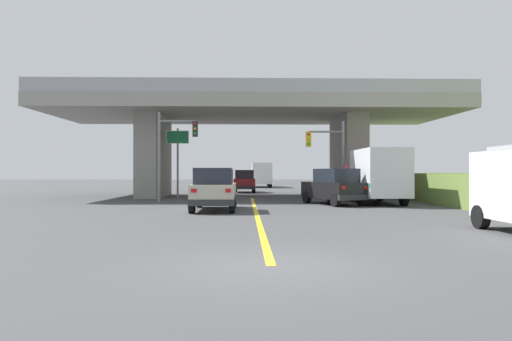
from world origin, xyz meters
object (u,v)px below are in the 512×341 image
object	(u,v)px
box_truck	(376,175)
traffic_signal_nearside	(330,151)
sedan_oncoming	(244,181)
suv_lead	(214,189)
semi_truck_distant	(261,174)
traffic_signal_farside	(172,145)
highway_sign	(178,147)
suv_crossing	(334,187)

from	to	relation	value
box_truck	traffic_signal_nearside	distance (m)	3.81
sedan_oncoming	box_truck	bearing A→B (deg)	-62.79
suv_lead	semi_truck_distant	xyz separation A→B (m)	(3.49, 34.05, 0.54)
traffic_signal_farside	semi_truck_distant	size ratio (longest dim) A/B	0.78
traffic_signal_farside	traffic_signal_nearside	bearing A→B (deg)	4.94
suv_lead	sedan_oncoming	world-z (taller)	same
suv_lead	semi_truck_distant	bearing A→B (deg)	84.14
box_truck	highway_sign	xyz separation A→B (m)	(-12.39, 5.95, 1.97)
suv_crossing	box_truck	size ratio (longest dim) A/B	0.73
suv_lead	sedan_oncoming	bearing A→B (deg)	85.81
suv_crossing	semi_truck_distant	size ratio (longest dim) A/B	0.68
suv_lead	box_truck	xyz separation A→B (m)	(9.10, 4.61, 0.62)
semi_truck_distant	suv_lead	bearing A→B (deg)	-95.86
suv_crossing	sedan_oncoming	size ratio (longest dim) A/B	1.09
box_truck	traffic_signal_nearside	xyz separation A→B (m)	(-2.17, 2.71, 1.57)
box_truck	traffic_signal_nearside	bearing A→B (deg)	128.61
traffic_signal_farside	suv_crossing	bearing A→B (deg)	-15.84
traffic_signal_farside	semi_truck_distant	world-z (taller)	traffic_signal_farside
sedan_oncoming	traffic_signal_farside	world-z (taller)	traffic_signal_farside
suv_crossing	suv_lead	bearing A→B (deg)	-169.29
traffic_signal_nearside	highway_sign	distance (m)	10.73
sedan_oncoming	semi_truck_distant	size ratio (longest dim) A/B	0.62
suv_lead	sedan_oncoming	xyz separation A→B (m)	(1.43, 19.52, -0.00)
traffic_signal_nearside	semi_truck_distant	xyz separation A→B (m)	(-3.44, 26.74, -1.64)
suv_lead	semi_truck_distant	distance (m)	34.24
suv_crossing	traffic_signal_farside	xyz separation A→B (m)	(-9.52, 2.70, 2.51)
sedan_oncoming	traffic_signal_nearside	size ratio (longest dim) A/B	0.87
semi_truck_distant	highway_sign	bearing A→B (deg)	-106.10
suv_lead	highway_sign	world-z (taller)	highway_sign
sedan_oncoming	traffic_signal_nearside	distance (m)	13.56
suv_crossing	highway_sign	xyz separation A→B (m)	(-9.77, 6.80, 2.59)
box_truck	highway_sign	distance (m)	13.88
highway_sign	suv_crossing	bearing A→B (deg)	-34.85
semi_truck_distant	box_truck	bearing A→B (deg)	-79.22
traffic_signal_nearside	traffic_signal_farside	bearing A→B (deg)	-175.06
suv_crossing	traffic_signal_farside	size ratio (longest dim) A/B	0.87
suv_crossing	traffic_signal_nearside	xyz separation A→B (m)	(0.45, 3.56, 2.19)
traffic_signal_farside	sedan_oncoming	bearing A→B (deg)	71.10
suv_crossing	traffic_signal_nearside	bearing A→B (deg)	63.43
traffic_signal_farside	box_truck	bearing A→B (deg)	-8.67
suv_lead	traffic_signal_nearside	world-z (taller)	traffic_signal_nearside
sedan_oncoming	semi_truck_distant	bearing A→B (deg)	81.92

